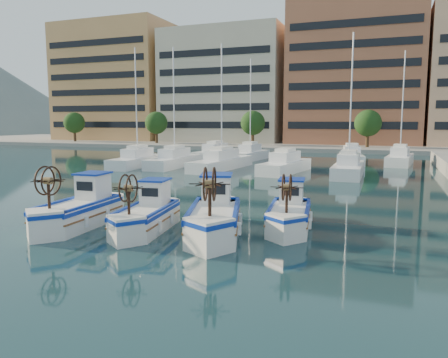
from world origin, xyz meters
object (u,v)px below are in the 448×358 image
fishing_boat_d (290,212)px  fishing_boat_a (80,208)px  fishing_boat_c (215,215)px  fishing_boat_b (147,213)px

fishing_boat_d → fishing_boat_a: bearing=-169.8°
fishing_boat_a → fishing_boat_d: size_ratio=1.10×
fishing_boat_c → fishing_boat_d: size_ratio=1.17×
fishing_boat_b → fishing_boat_c: bearing=-1.4°
fishing_boat_a → fishing_boat_b: size_ratio=1.08×
fishing_boat_a → fishing_boat_c: bearing=3.5°
fishing_boat_d → fishing_boat_b: bearing=-163.8°
fishing_boat_b → fishing_boat_d: size_ratio=1.02×
fishing_boat_a → fishing_boat_b: fishing_boat_a is taller
fishing_boat_b → fishing_boat_d: (5.44, 2.44, -0.01)m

